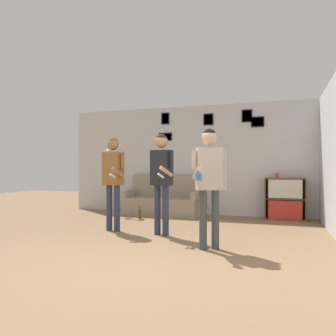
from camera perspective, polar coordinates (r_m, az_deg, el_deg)
ground_plane at (r=3.93m, az=-7.36°, el=-17.28°), size 20.00×20.00×0.00m
wall_back at (r=8.14m, az=7.02°, el=1.45°), size 7.41×0.08×2.70m
couch at (r=8.07m, az=-0.90°, el=-5.98°), size 1.86×0.80×0.97m
bookshelf at (r=7.79m, az=19.70°, el=-5.09°), size 0.87×0.30×0.93m
floor_lamp at (r=8.25m, az=-9.52°, el=0.25°), size 0.44×0.28×1.73m
person_player_foreground_left at (r=6.10m, az=-9.56°, el=-0.86°), size 0.49×0.52×1.72m
person_player_foreground_center at (r=5.63m, az=-1.16°, el=-0.77°), size 0.48×0.57×1.75m
person_watcher_holding_cup at (r=4.71m, az=7.20°, el=-1.14°), size 0.46×0.55×1.73m
bottle_on_floor at (r=7.56m, az=-4.97°, el=-7.91°), size 0.07×0.07×0.29m
drinking_cup at (r=7.76m, az=18.44°, el=-1.25°), size 0.07×0.07×0.11m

